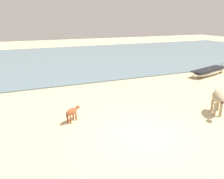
{
  "coord_description": "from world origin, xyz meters",
  "views": [
    {
      "loc": [
        -4.18,
        -6.73,
        4.27
      ],
      "look_at": [
        0.39,
        4.07,
        0.6
      ],
      "focal_mm": 37.26,
      "sensor_mm": 36.0,
      "label": 1
    }
  ],
  "objects": [
    {
      "name": "sea_water",
      "position": [
        0.0,
        17.61,
        0.04
      ],
      "size": [
        60.0,
        20.0,
        0.08
      ],
      "primitive_type": "cube",
      "color": "slate",
      "rests_on": "ground"
    },
    {
      "name": "fishing_boat_3",
      "position": [
        9.49,
        6.42,
        0.26
      ],
      "size": [
        4.38,
        2.17,
        0.68
      ],
      "rotation": [
        0.0,
        0.0,
        0.29
      ],
      "color": "beige",
      "rests_on": "ground"
    },
    {
      "name": "cow_adult_dun",
      "position": [
        4.12,
        0.54,
        0.75
      ],
      "size": [
        1.19,
        1.44,
        1.04
      ],
      "rotation": [
        0.0,
        0.0,
        4.08
      ],
      "color": "tan",
      "rests_on": "ground"
    },
    {
      "name": "ground",
      "position": [
        0.0,
        0.0,
        0.0
      ],
      "size": [
        80.0,
        80.0,
        0.0
      ],
      "primitive_type": "plane",
      "color": "beige"
    },
    {
      "name": "calf_near_rust",
      "position": [
        -2.2,
        2.3,
        0.43
      ],
      "size": [
        0.81,
        0.71,
        0.6
      ],
      "rotation": [
        0.0,
        0.0,
        0.69
      ],
      "color": "#9E4C28",
      "rests_on": "ground"
    }
  ]
}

